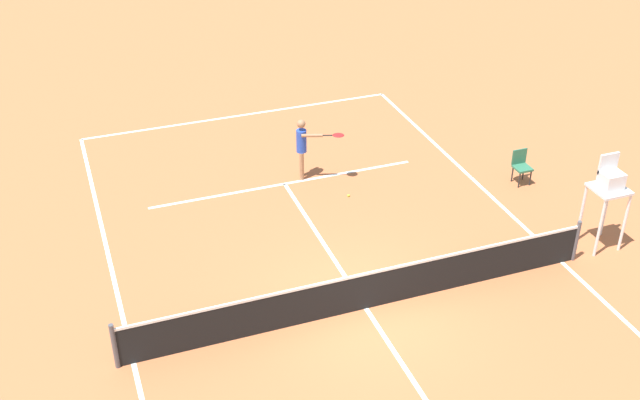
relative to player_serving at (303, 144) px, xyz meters
name	(u,v)px	position (x,y,z in m)	size (l,w,h in m)	color
ground_plane	(366,308)	(0.61, 5.89, -1.06)	(60.00, 60.00, 0.00)	#B76038
court_lines	(366,308)	(0.61, 5.89, -1.06)	(10.11, 21.01, 0.01)	white
tennis_net	(367,290)	(0.61, 5.89, -0.57)	(10.71, 0.10, 1.07)	#4C4C51
player_serving	(303,144)	(0.00, 0.00, 0.00)	(1.22, 0.90, 1.78)	#9E704C
tennis_ball	(349,195)	(-0.80, 1.38, -1.03)	(0.07, 0.07, 0.07)	#CCE033
umpire_chair	(609,188)	(-5.63, 5.56, 0.54)	(0.80, 0.80, 2.41)	silver
courtside_chair_mid	(521,165)	(-5.52, 2.26, -0.53)	(0.44, 0.46, 0.95)	#262626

